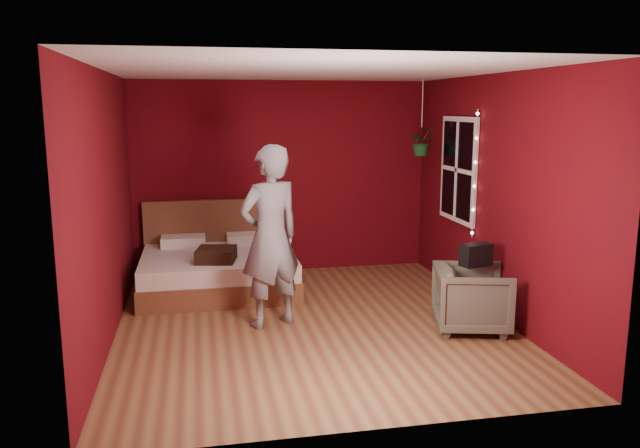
{
  "coord_description": "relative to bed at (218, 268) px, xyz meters",
  "views": [
    {
      "loc": [
        -1.13,
        -6.16,
        2.25
      ],
      "look_at": [
        0.16,
        0.4,
        0.99
      ],
      "focal_mm": 35.0,
      "sensor_mm": 36.0,
      "label": 1
    }
  ],
  "objects": [
    {
      "name": "handbag",
      "position": [
        2.52,
        -1.95,
        0.51
      ],
      "size": [
        0.34,
        0.23,
        0.22
      ],
      "primitive_type": "cube",
      "rotation": [
        0.0,
        0.0,
        0.26
      ],
      "color": "black",
      "rests_on": "armchair"
    },
    {
      "name": "room_walls",
      "position": [
        0.92,
        -1.49,
        1.41
      ],
      "size": [
        4.04,
        4.54,
        2.62
      ],
      "color": "#57090E",
      "rests_on": "ground"
    },
    {
      "name": "window",
      "position": [
        2.89,
        -0.59,
        1.23
      ],
      "size": [
        0.05,
        0.97,
        1.27
      ],
      "color": "white",
      "rests_on": "room_walls"
    },
    {
      "name": "throw_pillow",
      "position": [
        -0.03,
        -0.45,
        0.28
      ],
      "size": [
        0.51,
        0.51,
        0.16
      ],
      "primitive_type": "cube",
      "rotation": [
        0.0,
        0.0,
        -0.2
      ],
      "color": "black",
      "rests_on": "bed"
    },
    {
      "name": "hanging_plant",
      "position": [
        2.67,
        0.1,
        1.54
      ],
      "size": [
        0.4,
        0.37,
        0.98
      ],
      "color": "silver",
      "rests_on": "room_walls"
    },
    {
      "name": "armchair",
      "position": [
        2.48,
        -1.99,
        0.06
      ],
      "size": [
        0.88,
        0.87,
        0.67
      ],
      "primitive_type": "imported",
      "rotation": [
        0.0,
        0.0,
        1.32
      ],
      "color": "#575644",
      "rests_on": "ground"
    },
    {
      "name": "floor",
      "position": [
        0.92,
        -1.49,
        -0.27
      ],
      "size": [
        4.5,
        4.5,
        0.0
      ],
      "primitive_type": "plane",
      "color": "brown",
      "rests_on": "ground"
    },
    {
      "name": "person",
      "position": [
        0.49,
        -1.45,
        0.67
      ],
      "size": [
        0.81,
        0.69,
        1.88
      ],
      "primitive_type": "imported",
      "rotation": [
        0.0,
        0.0,
        3.56
      ],
      "color": "gray",
      "rests_on": "ground"
    },
    {
      "name": "fairy_lights",
      "position": [
        2.86,
        -1.12,
        1.23
      ],
      "size": [
        0.04,
        0.04,
        1.45
      ],
      "color": "silver",
      "rests_on": "room_walls"
    },
    {
      "name": "bed",
      "position": [
        0.0,
        0.0,
        0.0
      ],
      "size": [
        1.87,
        1.59,
        1.03
      ],
      "color": "brown",
      "rests_on": "ground"
    }
  ]
}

